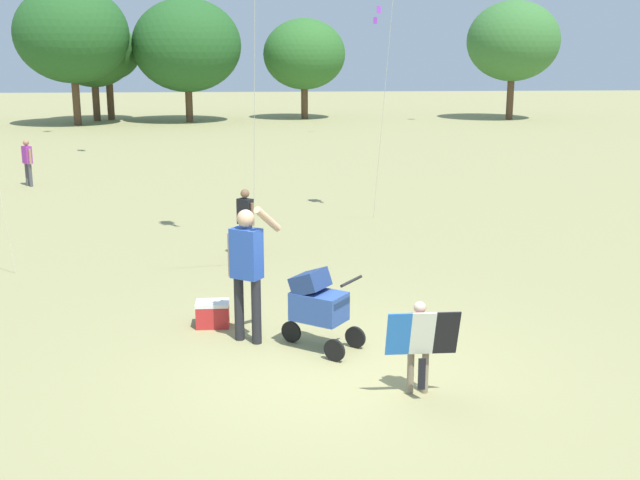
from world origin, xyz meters
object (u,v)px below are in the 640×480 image
(child_with_butterfly_kite, at_px, (420,339))
(cooler_box, at_px, (213,314))
(person_sitting_far, at_px, (27,159))
(person_adult_flyer, at_px, (247,263))
(stroller, at_px, (317,302))
(person_red_shirt, at_px, (245,217))

(child_with_butterfly_kite, relative_size, cooler_box, 2.35)
(person_sitting_far, bearing_deg, cooler_box, -63.90)
(child_with_butterfly_kite, xyz_separation_m, person_adult_flyer, (-1.88, 1.75, 0.40))
(person_adult_flyer, distance_m, stroller, 1.03)
(child_with_butterfly_kite, distance_m, cooler_box, 3.38)
(cooler_box, bearing_deg, person_red_shirt, 83.93)
(child_with_butterfly_kite, height_order, person_red_shirt, person_red_shirt)
(cooler_box, bearing_deg, person_adult_flyer, -50.76)
(person_adult_flyer, bearing_deg, stroller, -19.39)
(person_sitting_far, bearing_deg, stroller, -60.60)
(person_sitting_far, bearing_deg, person_red_shirt, -52.71)
(child_with_butterfly_kite, bearing_deg, stroller, 124.86)
(stroller, distance_m, person_sitting_far, 14.38)
(child_with_butterfly_kite, distance_m, person_red_shirt, 6.32)
(person_red_shirt, distance_m, cooler_box, 3.70)
(person_red_shirt, distance_m, person_sitting_far, 10.03)
(person_red_shirt, relative_size, cooler_box, 2.79)
(person_adult_flyer, xyz_separation_m, person_sitting_far, (-6.18, 12.22, -0.30))
(child_with_butterfly_kite, relative_size, stroller, 1.00)
(stroller, relative_size, person_red_shirt, 0.84)
(person_red_shirt, bearing_deg, cooler_box, -96.07)
(child_with_butterfly_kite, height_order, person_sitting_far, person_sitting_far)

